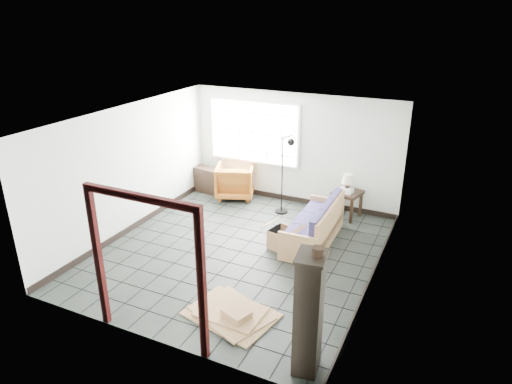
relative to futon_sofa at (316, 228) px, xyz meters
The scene contains 15 objects.
ground 1.57m from the futon_sofa, 140.12° to the right, with size 5.50×5.50×0.00m, color black.
room_shell 2.04m from the futon_sofa, 140.95° to the right, with size 5.02×5.52×2.61m.
window_panel 3.06m from the futon_sofa, 141.74° to the left, with size 2.32×0.08×1.52m.
doorway_trim 4.01m from the futon_sofa, 107.73° to the right, with size 1.80×0.08×2.20m.
futon_sofa is the anchor object (origin of this frame).
armchair 2.91m from the futon_sofa, 150.86° to the left, with size 0.88×0.83×0.91m, color #8E4614.
side_table 1.45m from the futon_sofa, 80.22° to the left, with size 0.67×0.67×0.61m.
table_lamp 1.52m from the futon_sofa, 80.39° to the left, with size 0.29×0.29×0.41m.
projector 1.40m from the futon_sofa, 80.78° to the left, with size 0.31×0.27×0.10m.
floor_lamp 1.58m from the futon_sofa, 137.21° to the left, with size 0.50×0.41×1.88m.
console_shelf 3.62m from the futon_sofa, 156.95° to the left, with size 0.85×0.45×0.63m.
tall_shelf 3.51m from the futon_sofa, 73.71° to the right, with size 0.41×0.49×1.67m.
pot 3.75m from the futon_sofa, 72.61° to the right, with size 0.18×0.18×0.11m.
open_box 0.68m from the futon_sofa, 131.71° to the right, with size 1.00×0.64×0.53m.
cardboard_pile 2.83m from the futon_sofa, 98.14° to the right, with size 1.46×1.22×0.19m.
Camera 1 is at (3.53, -6.80, 4.33)m, focal length 32.00 mm.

